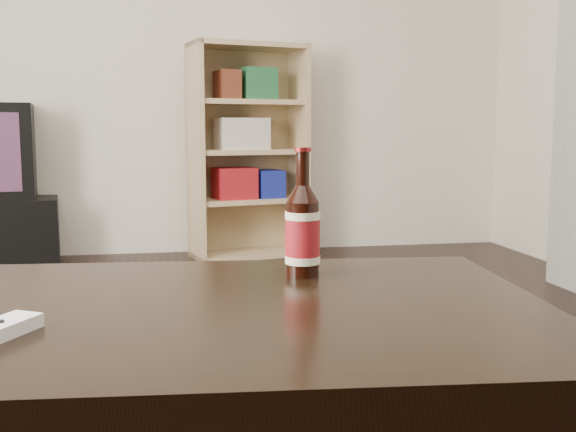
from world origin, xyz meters
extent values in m
cube|color=white|center=(0.00, 3.01, 1.35)|extent=(5.00, 0.02, 2.70)
cube|color=tan|center=(0.42, 2.72, 0.65)|extent=(0.10, 0.32, 1.31)
cube|color=tan|center=(1.08, 2.87, 0.65)|extent=(0.10, 0.32, 1.31)
cube|color=tan|center=(0.75, 2.79, 1.29)|extent=(0.76, 0.47, 0.03)
cube|color=tan|center=(0.75, 2.79, 0.02)|extent=(0.76, 0.47, 0.03)
cube|color=tan|center=(0.72, 2.93, 0.65)|extent=(0.69, 0.19, 1.31)
cube|color=tan|center=(0.75, 2.79, 0.35)|extent=(0.69, 0.43, 0.03)
cube|color=tan|center=(0.75, 2.79, 0.65)|extent=(0.69, 0.43, 0.03)
cube|color=tan|center=(0.75, 2.79, 0.96)|extent=(0.69, 0.43, 0.03)
cube|color=maroon|center=(0.66, 2.75, 0.46)|extent=(0.28, 0.25, 0.19)
cube|color=navy|center=(0.87, 2.80, 0.45)|extent=(0.20, 0.23, 0.17)
cube|color=beige|center=(0.71, 2.76, 0.77)|extent=(0.34, 0.26, 0.19)
cube|color=#205F33|center=(0.80, 2.78, 1.07)|extent=(0.24, 0.24, 0.19)
cube|color=#602A19|center=(0.62, 2.74, 1.06)|extent=(0.16, 0.22, 0.17)
cube|color=black|center=(0.23, -0.25, 0.46)|extent=(1.39, 0.89, 0.07)
cylinder|color=black|center=(0.83, 0.00, 0.22)|extent=(0.08, 0.08, 0.43)
cylinder|color=black|center=(0.52, -0.06, 0.57)|extent=(0.08, 0.08, 0.15)
cylinder|color=maroon|center=(0.52, -0.06, 0.58)|extent=(0.08, 0.08, 0.09)
cylinder|color=white|center=(0.52, -0.06, 0.62)|extent=(0.08, 0.08, 0.02)
cylinder|color=white|center=(0.52, -0.06, 0.53)|extent=(0.08, 0.08, 0.02)
cone|color=black|center=(0.52, -0.06, 0.66)|extent=(0.08, 0.08, 0.03)
cylinder|color=black|center=(0.52, -0.06, 0.71)|extent=(0.03, 0.03, 0.07)
cylinder|color=maroon|center=(0.52, -0.06, 0.75)|extent=(0.04, 0.04, 0.01)
cylinder|color=black|center=(0.01, -0.38, 0.52)|extent=(0.02, 0.02, 0.00)
camera|label=1|loc=(0.25, -1.37, 0.79)|focal=42.00mm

